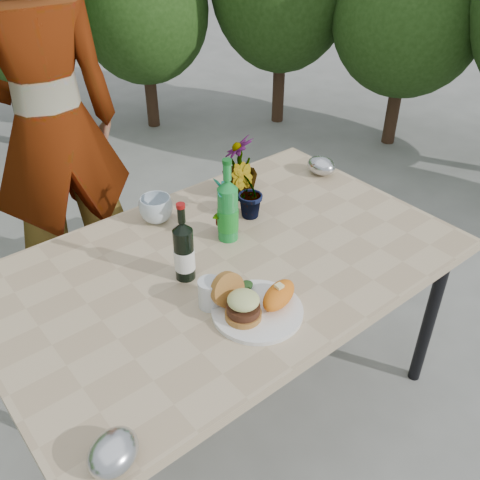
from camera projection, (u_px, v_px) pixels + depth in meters
ground at (228, 400)px, 2.27m from camera, size 80.00×80.00×0.00m
patio_table at (226, 273)px, 1.87m from camera, size 1.60×1.00×0.75m
shrub_hedge at (27, 39)px, 2.64m from camera, size 6.98×4.95×2.12m
dinner_plate at (257, 311)px, 1.62m from camera, size 0.28×0.28×0.01m
burger_stack at (239, 302)px, 1.57m from camera, size 0.11×0.16×0.11m
sweet_potato at (279, 295)px, 1.62m from camera, size 0.17×0.12×0.06m
grilled_veg at (242, 288)px, 1.68m from camera, size 0.08×0.05×0.03m
wine_bottle at (184, 252)px, 1.71m from camera, size 0.07×0.07×0.28m
sparkling_water at (228, 211)px, 1.88m from camera, size 0.08×0.08×0.32m
plastic_cup at (210, 293)px, 1.63m from camera, size 0.07×0.07×0.09m
seedling_left at (225, 208)px, 1.90m from camera, size 0.14×0.14×0.23m
seedling_mid at (247, 192)px, 2.01m from camera, size 0.15×0.15×0.22m
seedling_right at (240, 167)px, 2.13m from camera, size 0.20×0.20×0.26m
blue_bowl at (156, 209)px, 2.02m from camera, size 0.15×0.15×0.10m
foil_packet_left at (113, 452)px, 1.20m from camera, size 0.17×0.16×0.08m
foil_packet_right at (321, 166)px, 2.33m from camera, size 0.11×0.14×0.08m
person at (51, 129)px, 2.37m from camera, size 0.71×0.51×1.81m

